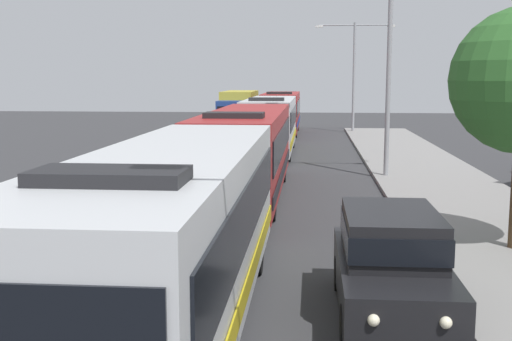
{
  "coord_description": "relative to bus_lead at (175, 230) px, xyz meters",
  "views": [
    {
      "loc": [
        0.98,
        3.12,
        4.24
      ],
      "look_at": [
        -0.4,
        18.84,
        1.93
      ],
      "focal_mm": 44.86,
      "sensor_mm": 36.0,
      "label": 1
    }
  ],
  "objects": [
    {
      "name": "bus_second_in_line",
      "position": [
        0.0,
        12.02,
        0.0
      ],
      "size": [
        2.58,
        12.27,
        3.21
      ],
      "color": "maroon",
      "rests_on": "ground_plane"
    },
    {
      "name": "streetlamp_far",
      "position": [
        5.4,
        38.9,
        3.44
      ],
      "size": [
        5.89,
        0.28,
        8.12
      ],
      "color": "gray",
      "rests_on": "sidewalk"
    },
    {
      "name": "box_truck_oncoming",
      "position": [
        -3.3,
        38.33,
        0.02
      ],
      "size": [
        2.35,
        8.3,
        3.15
      ],
      "color": "navy",
      "rests_on": "ground_plane"
    },
    {
      "name": "bus_middle",
      "position": [
        -0.0,
        25.03,
        -0.0
      ],
      "size": [
        2.58,
        10.79,
        3.21
      ],
      "color": "silver",
      "rests_on": "ground_plane"
    },
    {
      "name": "white_suv",
      "position": [
        3.7,
        0.82,
        -0.66
      ],
      "size": [
        1.86,
        4.54,
        1.9
      ],
      "color": "black",
      "rests_on": "ground_plane"
    },
    {
      "name": "bus_lead",
      "position": [
        0.0,
        0.0,
        0.0
      ],
      "size": [
        2.58,
        11.16,
        3.21
      ],
      "color": "silver",
      "rests_on": "ground_plane"
    },
    {
      "name": "bus_fourth_in_line",
      "position": [
        -0.0,
        37.53,
        -0.0
      ],
      "size": [
        2.58,
        10.49,
        3.21
      ],
      "color": "maroon",
      "rests_on": "ground_plane"
    },
    {
      "name": "streetlamp_mid",
      "position": [
        5.4,
        16.59,
        3.71
      ],
      "size": [
        6.08,
        0.28,
        8.59
      ],
      "color": "gray",
      "rests_on": "sidewalk"
    }
  ]
}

